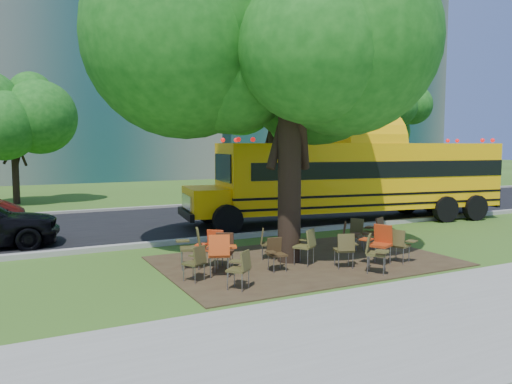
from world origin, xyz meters
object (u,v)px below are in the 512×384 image
chair_15 (213,245)px  chair_12 (349,233)px  chair_7 (400,243)px  chair_14 (359,229)px  chair_9 (223,248)px  chair_11 (306,243)px  chair_2 (241,266)px  chair_1 (220,251)px  main_tree (290,40)px  chair_4 (346,247)px  chair_3 (275,251)px  chair_0 (196,260)px  chair_6 (380,241)px  chair_13 (376,230)px  school_bus (359,176)px  chair_5 (374,250)px  chair_8 (192,244)px  chair_10 (267,241)px

chair_15 → chair_12: bearing=-137.9°
chair_7 → chair_14: bearing=146.1°
chair_9 → chair_15: (-0.07, 0.44, 0.00)m
chair_11 → chair_12: 2.14m
chair_2 → chair_11: bearing=-13.1°
chair_1 → chair_2: (-0.02, -1.06, -0.10)m
main_tree → chair_4: main_tree is taller
chair_3 → chair_11: chair_11 is taller
main_tree → chair_0: (-2.65, -0.66, -4.84)m
chair_1 → chair_7: bearing=10.6°
chair_3 → chair_6: (2.50, -0.60, 0.12)m
chair_0 → chair_7: 4.98m
chair_1 → chair_12: chair_1 is taller
chair_0 → chair_4: bearing=-39.6°
chair_14 → chair_15: size_ratio=0.93×
chair_11 → chair_15: 2.22m
chair_9 → chair_15: bearing=-48.8°
chair_1 → chair_3: (1.31, -0.10, -0.12)m
chair_15 → chair_11: bearing=-161.0°
chair_1 → chair_11: size_ratio=1.09×
chair_6 → chair_13: (0.94, 1.25, -0.02)m
chair_1 → chair_12: size_ratio=1.24×
school_bus → chair_5: bearing=-117.8°
chair_4 → chair_12: size_ratio=1.09×
chair_8 → chair_15: bearing=-82.1°
chair_1 → chair_12: (4.18, 0.97, -0.11)m
chair_15 → chair_13: bearing=-143.2°
chair_15 → chair_0: bearing=93.5°
chair_9 → chair_11: 2.02m
chair_14 → chair_1: bearing=-105.4°
main_tree → chair_4: 5.00m
chair_5 → chair_8: size_ratio=0.92×
chair_11 → chair_3: bearing=156.1°
chair_5 → chair_6: chair_6 is taller
chair_3 → chair_9: (-1.05, 0.56, 0.07)m
chair_7 → chair_9: 4.28m
chair_6 → chair_13: size_ratio=1.04×
chair_9 → chair_15: size_ratio=1.00×
chair_4 → chair_6: (0.95, -0.06, 0.07)m
school_bus → chair_12: school_bus is taller
chair_8 → chair_12: 4.47m
chair_2 → chair_9: size_ratio=0.92×
main_tree → chair_6: 5.19m
chair_6 → chair_14: chair_6 is taller
school_bus → chair_15: size_ratio=13.86×
main_tree → chair_14: main_tree is taller
chair_4 → chair_10: chair_4 is taller
school_bus → chair_14: size_ratio=14.88×
chair_2 → chair_12: size_ratio=1.03×
chair_0 → chair_12: size_ratio=1.00×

